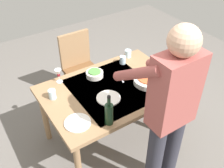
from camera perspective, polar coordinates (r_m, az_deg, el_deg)
name	(u,v)px	position (r m, az deg, el deg)	size (l,w,h in m)	color
ground_plane	(112,137)	(3.13, 0.00, -11.39)	(6.00, 6.00, 0.00)	#66605B
dining_table	(112,94)	(2.67, 0.00, -2.16)	(1.36, 0.93, 0.73)	#93704C
chair_near	(79,64)	(3.37, -7.08, 4.33)	(0.40, 0.40, 0.91)	brown
person_server	(169,111)	(2.08, 12.24, -5.80)	(0.42, 0.61, 1.69)	#2D2D38
wine_bottle	(109,113)	(2.19, -0.65, -6.38)	(0.07, 0.07, 0.30)	black
wine_glass_left	(58,73)	(2.69, -11.51, 2.24)	(0.07, 0.07, 0.15)	white
wine_glass_right	(172,80)	(2.62, 12.92, 0.92)	(0.07, 0.07, 0.15)	white
water_cup_near_left	(123,60)	(2.97, 2.32, 5.23)	(0.07, 0.07, 0.09)	silver
water_cup_near_right	(128,54)	(3.08, 3.47, 6.58)	(0.08, 0.08, 0.09)	silver
water_cup_far_left	(52,94)	(2.54, -12.77, -2.17)	(0.07, 0.07, 0.09)	silver
serving_bowl_pasta	(148,80)	(2.69, 7.83, 0.82)	(0.30, 0.30, 0.07)	silver
side_bowl_salad	(95,74)	(2.76, -3.78, 2.21)	(0.18, 0.18, 0.07)	silver
dinner_plate_near	(108,98)	(2.49, -0.77, -3.05)	(0.23, 0.23, 0.01)	silver
dinner_plate_far	(78,123)	(2.28, -7.44, -8.30)	(0.23, 0.23, 0.01)	silver
table_fork	(121,78)	(2.76, 1.94, 1.41)	(0.01, 0.18, 0.01)	silver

